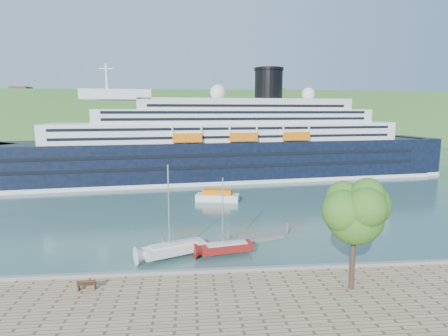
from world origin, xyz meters
TOP-DOWN VIEW (x-y plane):
  - ground at (0.00, 0.00)m, footprint 400.00×400.00m
  - far_hillside at (0.00, 145.00)m, footprint 400.00×50.00m
  - quay_coping at (0.00, -0.20)m, footprint 220.00×0.50m
  - cruise_ship at (4.57, 52.49)m, footprint 113.82×30.29m
  - park_bench at (-10.42, -2.61)m, footprint 1.61×0.78m
  - promenade_tree at (11.19, -4.44)m, footprint 6.03×6.03m
  - floating_pontoon at (0.71, 9.65)m, footprint 17.59×6.49m
  - sailboat_white_near at (-3.67, 6.01)m, footprint 7.60×4.92m
  - sailboat_red at (1.95, 6.25)m, footprint 6.55×3.03m
  - tender_launch at (2.78, 30.96)m, footprint 7.85×4.18m

SIDE VIEW (x-z plane):
  - ground at x=0.00m, z-range 0.00..0.00m
  - floating_pontoon at x=0.71m, z-range 0.00..0.39m
  - tender_launch at x=2.78m, z-range 0.00..2.06m
  - quay_coping at x=0.00m, z-range 1.00..1.30m
  - park_bench at x=-10.42m, z-range 1.00..2.00m
  - sailboat_red at x=1.95m, z-range 0.00..8.17m
  - sailboat_white_near at x=-3.67m, z-range 0.00..9.57m
  - promenade_tree at x=11.19m, z-range 1.00..10.99m
  - far_hillside at x=0.00m, z-range 0.00..24.00m
  - cruise_ship at x=4.57m, z-range 0.00..25.30m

